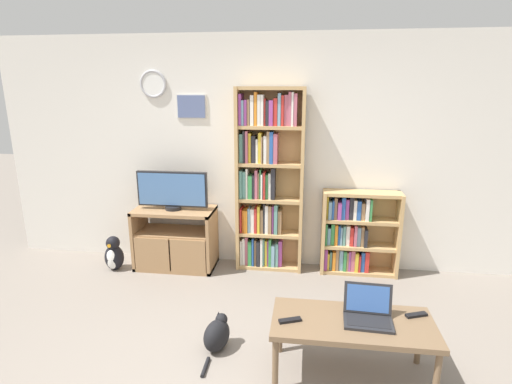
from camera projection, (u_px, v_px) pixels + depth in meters
The scene contains 11 objects.
wall_back at pixel (264, 154), 4.50m from camera, with size 6.18×0.09×2.60m.
tv_stand at pixel (175, 238), 4.59m from camera, with size 0.90×0.46×0.70m.
television at pixel (172, 190), 4.44m from camera, with size 0.80×0.18×0.44m.
bookshelf_tall at pixel (266, 181), 4.42m from camera, with size 0.74×0.25×2.04m.
bookshelf_short at pixel (354, 233), 4.44m from camera, with size 0.84×0.25×0.94m.
coffee_table at pixel (353, 327), 2.81m from camera, with size 1.14×0.51×0.45m.
laptop at pixel (368, 312), 2.80m from camera, with size 0.35×0.27×0.24m.
remote_near_laptop at pixel (290, 320), 2.79m from camera, with size 0.17×0.10×0.02m.
remote_far_from_laptop at pixel (416, 315), 2.86m from camera, with size 0.17×0.10×0.02m.
cat at pixel (217, 334), 3.18m from camera, with size 0.26×0.49×0.29m.
penguin_figurine at pixel (114, 255), 4.56m from camera, with size 0.22×0.19×0.40m.
Camera 1 is at (0.49, -2.09, 2.06)m, focal length 28.00 mm.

